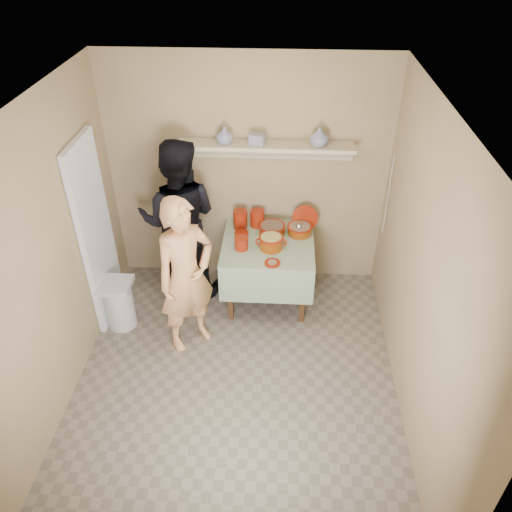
# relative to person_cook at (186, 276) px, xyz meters

# --- Properties ---
(ground) EXTENTS (3.50, 3.50, 0.00)m
(ground) POSITION_rel_person_cook_xyz_m (0.50, -0.55, -0.83)
(ground) COLOR #716859
(ground) RESTS_ON ground
(tile_panel) EXTENTS (0.06, 0.70, 2.00)m
(tile_panel) POSITION_rel_person_cook_xyz_m (-0.96, 0.40, 0.17)
(tile_panel) COLOR silver
(tile_panel) RESTS_ON ground
(plate_stack_a) EXTENTS (0.16, 0.16, 0.21)m
(plate_stack_a) POSITION_rel_person_cook_xyz_m (0.43, 1.00, 0.04)
(plate_stack_a) COLOR maroon
(plate_stack_a) RESTS_ON serving_table
(plate_stack_b) EXTENTS (0.16, 0.16, 0.19)m
(plate_stack_b) POSITION_rel_person_cook_xyz_m (0.62, 1.04, 0.03)
(plate_stack_b) COLOR maroon
(plate_stack_b) RESTS_ON serving_table
(bowl_stack) EXTENTS (0.14, 0.14, 0.14)m
(bowl_stack) POSITION_rel_person_cook_xyz_m (0.48, 0.58, 0.00)
(bowl_stack) COLOR maroon
(bowl_stack) RESTS_ON serving_table
(empty_bowl) EXTENTS (0.15, 0.15, 0.04)m
(empty_bowl) POSITION_rel_person_cook_xyz_m (0.46, 0.83, -0.04)
(empty_bowl) COLOR maroon
(empty_bowl) RESTS_ON serving_table
(propped_lid) EXTENTS (0.29, 0.11, 0.28)m
(propped_lid) POSITION_rel_person_cook_xyz_m (1.14, 1.04, 0.05)
(propped_lid) COLOR maroon
(propped_lid) RESTS_ON serving_table
(vase_right) EXTENTS (0.21, 0.21, 0.19)m
(vase_right) POSITION_rel_person_cook_xyz_m (1.23, 1.06, 0.99)
(vase_right) COLOR navy
(vase_right) RESTS_ON wall_shelf
(vase_left) EXTENTS (0.24, 0.24, 0.18)m
(vase_left) POSITION_rel_person_cook_xyz_m (0.28, 1.05, 0.98)
(vase_left) COLOR navy
(vase_left) RESTS_ON wall_shelf
(ceramic_box) EXTENTS (0.17, 0.14, 0.11)m
(ceramic_box) POSITION_rel_person_cook_xyz_m (0.62, 1.06, 0.95)
(ceramic_box) COLOR navy
(ceramic_box) RESTS_ON wall_shelf
(person_cook) EXTENTS (0.71, 0.70, 1.65)m
(person_cook) POSITION_rel_person_cook_xyz_m (0.00, 0.00, 0.00)
(person_cook) COLOR tan
(person_cook) RESTS_ON ground
(person_helper) EXTENTS (0.89, 0.70, 1.83)m
(person_helper) POSITION_rel_person_cook_xyz_m (-0.22, 0.86, 0.09)
(person_helper) COLOR black
(person_helper) RESTS_ON ground
(room_shell) EXTENTS (3.04, 3.54, 2.62)m
(room_shell) POSITION_rel_person_cook_xyz_m (0.50, -0.55, 0.78)
(room_shell) COLOR tan
(room_shell) RESTS_ON ground
(serving_table) EXTENTS (0.97, 0.97, 0.76)m
(serving_table) POSITION_rel_person_cook_xyz_m (0.75, 0.73, -0.19)
(serving_table) COLOR #4C2D16
(serving_table) RESTS_ON ground
(cazuela_meat_a) EXTENTS (0.30, 0.30, 0.10)m
(cazuela_meat_a) POSITION_rel_person_cook_xyz_m (0.78, 0.91, -0.01)
(cazuela_meat_a) COLOR #66280A
(cazuela_meat_a) RESTS_ON serving_table
(cazuela_meat_b) EXTENTS (0.28, 0.28, 0.10)m
(cazuela_meat_b) POSITION_rel_person_cook_xyz_m (1.08, 0.91, -0.01)
(cazuela_meat_b) COLOR #66280A
(cazuela_meat_b) RESTS_ON serving_table
(ladle) EXTENTS (0.08, 0.26, 0.19)m
(ladle) POSITION_rel_person_cook_xyz_m (1.08, 0.88, 0.04)
(ladle) COLOR silver
(ladle) RESTS_ON cazuela_meat_b
(cazuela_rice) EXTENTS (0.33, 0.25, 0.14)m
(cazuela_rice) POSITION_rel_person_cook_xyz_m (0.78, 0.61, 0.02)
(cazuela_rice) COLOR #66280A
(cazuela_rice) RESTS_ON serving_table
(front_plate) EXTENTS (0.16, 0.16, 0.03)m
(front_plate) POSITION_rel_person_cook_xyz_m (0.81, 0.34, -0.06)
(front_plate) COLOR maroon
(front_plate) RESTS_ON serving_table
(wall_shelf) EXTENTS (1.80, 0.25, 0.21)m
(wall_shelf) POSITION_rel_person_cook_xyz_m (0.70, 1.10, 0.85)
(wall_shelf) COLOR #C4B191
(wall_shelf) RESTS_ON room_shell
(trash_bin) EXTENTS (0.32, 0.32, 0.56)m
(trash_bin) POSITION_rel_person_cook_xyz_m (-0.78, 0.19, -0.54)
(trash_bin) COLOR silver
(trash_bin) RESTS_ON ground
(electrical_cord) EXTENTS (0.01, 0.05, 0.90)m
(electrical_cord) POSITION_rel_person_cook_xyz_m (1.97, 0.93, 0.42)
(electrical_cord) COLOR silver
(electrical_cord) RESTS_ON wall_shelf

